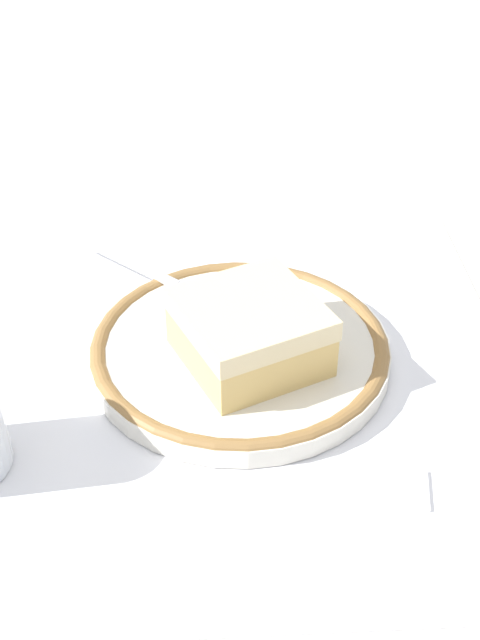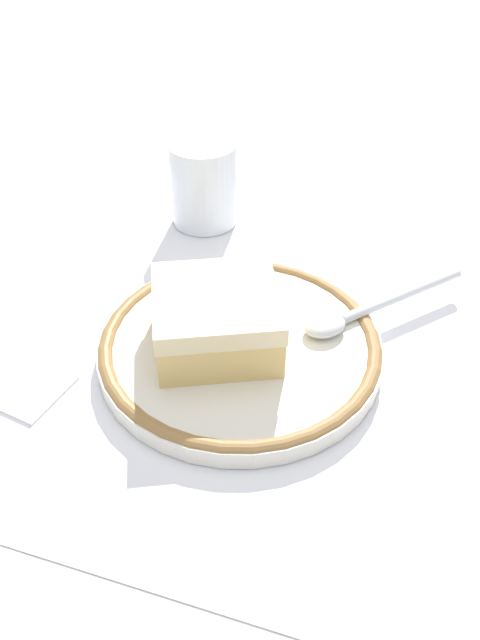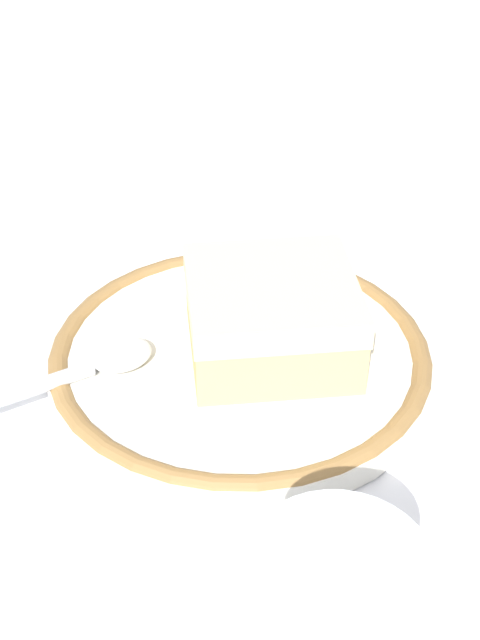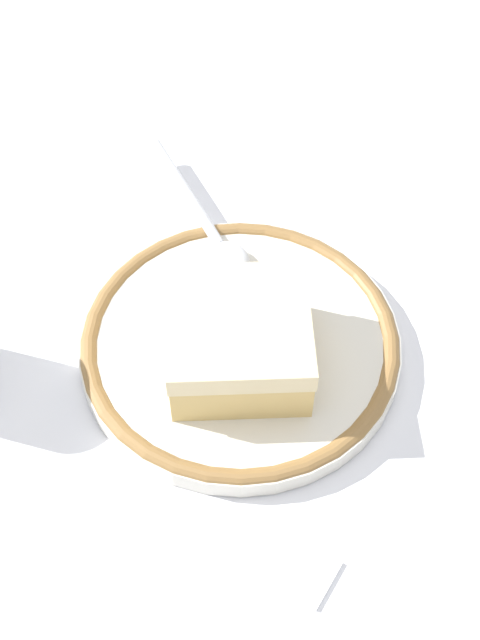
% 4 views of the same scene
% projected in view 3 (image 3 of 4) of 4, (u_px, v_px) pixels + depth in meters
% --- Properties ---
extents(ground_plane, '(2.40, 2.40, 0.00)m').
position_uv_depth(ground_plane, '(255.00, 404.00, 0.46)').
color(ground_plane, '#B7B2A8').
extents(placemat, '(0.41, 0.39, 0.00)m').
position_uv_depth(placemat, '(255.00, 403.00, 0.46)').
color(placemat, white).
rests_on(placemat, ground_plane).
extents(plate, '(0.20, 0.20, 0.02)m').
position_uv_depth(plate, '(240.00, 358.00, 0.47)').
color(plate, silver).
rests_on(plate, placemat).
extents(cake_slice, '(0.11, 0.11, 0.04)m').
position_uv_depth(cake_slice, '(271.00, 316.00, 0.46)').
color(cake_slice, '#DBB76B').
rests_on(cake_slice, plate).
extents(spoon, '(0.12, 0.11, 0.01)m').
position_uv_depth(spoon, '(64.00, 375.00, 0.44)').
color(spoon, silver).
rests_on(spoon, plate).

